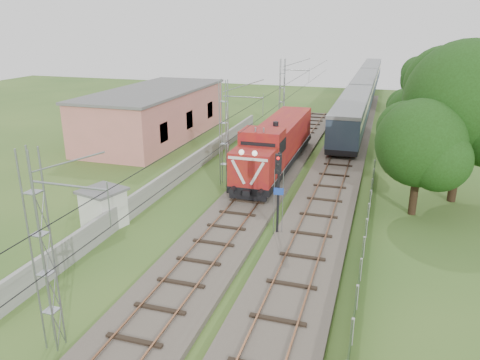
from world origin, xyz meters
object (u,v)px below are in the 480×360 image
(signal_post, at_px, (278,180))
(relay_hut, at_px, (104,208))
(coach_rake, at_px, (364,86))
(locomotive, at_px, (277,144))

(signal_post, bearing_deg, relay_hut, -170.73)
(coach_rake, xyz_separation_m, signal_post, (-1.97, -50.14, 1.00))
(relay_hut, bearing_deg, coach_rake, 76.55)
(locomotive, bearing_deg, relay_hut, -117.22)
(coach_rake, height_order, signal_post, signal_post)
(locomotive, height_order, signal_post, signal_post)
(coach_rake, distance_m, relay_hut, 53.32)
(locomotive, height_order, coach_rake, locomotive)
(locomotive, relative_size, coach_rake, 0.26)
(coach_rake, bearing_deg, locomotive, -97.60)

